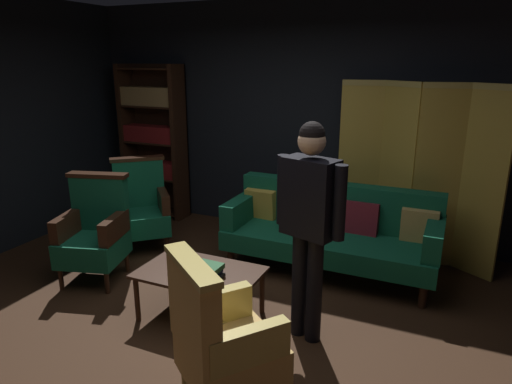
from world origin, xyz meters
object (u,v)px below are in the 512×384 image
object	(u,v)px
folding_screen	(417,172)
book_black_cloth	(208,275)
coffee_table	(200,276)
armchair_wing_right	(95,232)
bookshelf	(154,138)
velvet_couch	(332,228)
armchair_gilt_accent	(221,340)
armchair_wing_left	(142,207)
standing_figure	(309,214)
book_green_cloth	(208,268)
book_navy_cloth	(208,272)

from	to	relation	value
folding_screen	book_black_cloth	size ratio (longest dim) A/B	7.70
coffee_table	armchair_wing_right	size ratio (longest dim) A/B	0.96
armchair_wing_right	coffee_table	bearing A→B (deg)	-8.77
coffee_table	book_black_cloth	distance (m)	0.15
bookshelf	armchair_wing_right	distance (m)	2.06
bookshelf	velvet_couch	size ratio (longest dim) A/B	0.97
folding_screen	armchair_wing_right	bearing A→B (deg)	-147.86
folding_screen	velvet_couch	world-z (taller)	folding_screen
folding_screen	bookshelf	size ratio (longest dim) A/B	0.93
coffee_table	armchair_gilt_accent	bearing A→B (deg)	-52.14
armchair_wing_left	standing_figure	world-z (taller)	standing_figure
velvet_couch	book_green_cloth	bearing A→B (deg)	-114.69
bookshelf	book_black_cloth	bearing A→B (deg)	-46.05
armchair_wing_left	book_green_cloth	distance (m)	1.84
folding_screen	bookshelf	bearing A→B (deg)	177.95
velvet_couch	coffee_table	world-z (taller)	velvet_couch
armchair_wing_left	book_black_cloth	size ratio (longest dim) A/B	4.21
book_black_cloth	coffee_table	bearing A→B (deg)	151.59
coffee_table	armchair_wing_right	xyz separation A→B (m)	(-1.31, 0.20, 0.12)
coffee_table	book_green_cloth	xyz separation A→B (m)	(0.12, -0.06, 0.13)
book_navy_cloth	standing_figure	bearing A→B (deg)	11.09
coffee_table	book_navy_cloth	world-z (taller)	book_navy_cloth
book_green_cloth	armchair_gilt_accent	bearing A→B (deg)	-55.28
coffee_table	book_navy_cloth	distance (m)	0.16
bookshelf	armchair_wing_left	bearing A→B (deg)	-61.82
bookshelf	book_navy_cloth	xyz separation A→B (m)	(2.06, -2.13, -0.62)
armchair_gilt_accent	standing_figure	xyz separation A→B (m)	(0.23, 0.95, 0.54)
folding_screen	armchair_wing_right	size ratio (longest dim) A/B	1.83
armchair_gilt_accent	book_navy_cloth	bearing A→B (deg)	124.72
standing_figure	book_black_cloth	world-z (taller)	standing_figure
coffee_table	bookshelf	bearing A→B (deg)	133.15
bookshelf	armchair_wing_right	bearing A→B (deg)	-71.29
bookshelf	armchair_gilt_accent	world-z (taller)	bookshelf
standing_figure	book_green_cloth	bearing A→B (deg)	-168.91
armchair_wing_left	armchair_wing_right	distance (m)	0.81
book_navy_cloth	armchair_gilt_accent	bearing A→B (deg)	-55.28
bookshelf	armchair_wing_left	world-z (taller)	bookshelf
armchair_gilt_accent	armchair_wing_right	distance (m)	2.25
armchair_gilt_accent	book_navy_cloth	size ratio (longest dim) A/B	5.70
folding_screen	book_green_cloth	distance (m)	2.47
folding_screen	armchair_gilt_accent	distance (m)	2.97
armchair_wing_left	armchair_wing_right	bearing A→B (deg)	-85.44
standing_figure	book_navy_cloth	world-z (taller)	standing_figure
bookshelf	book_navy_cloth	distance (m)	3.03
folding_screen	armchair_wing_left	size ratio (longest dim) A/B	1.83
coffee_table	book_navy_cloth	bearing A→B (deg)	-28.41
armchair_wing_right	velvet_couch	bearing A→B (deg)	28.72
bookshelf	armchair_wing_left	size ratio (longest dim) A/B	1.97
bookshelf	armchair_wing_right	world-z (taller)	bookshelf
coffee_table	book_green_cloth	world-z (taller)	book_green_cloth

